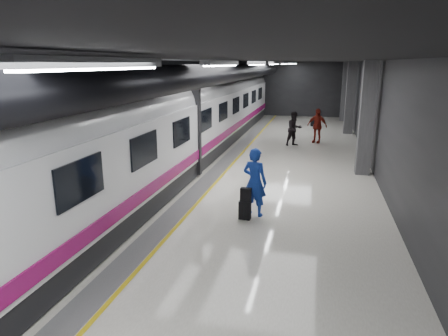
# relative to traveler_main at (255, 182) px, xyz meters

# --- Properties ---
(ground) EXTENTS (40.00, 40.00, 0.00)m
(ground) POSITION_rel_traveler_main_xyz_m (-1.00, 3.58, -1.02)
(ground) COLOR white
(ground) RESTS_ON ground
(platform_hall) EXTENTS (10.02, 40.02, 4.51)m
(platform_hall) POSITION_rel_traveler_main_xyz_m (-1.28, 4.54, 2.52)
(platform_hall) COLOR black
(platform_hall) RESTS_ON ground
(train) EXTENTS (3.05, 38.00, 4.05)m
(train) POSITION_rel_traveler_main_xyz_m (-4.24, 3.58, 1.05)
(train) COLOR black
(train) RESTS_ON ground
(traveler_main) EXTENTS (0.85, 0.68, 2.04)m
(traveler_main) POSITION_rel_traveler_main_xyz_m (0.00, 0.00, 0.00)
(traveler_main) COLOR #183BBB
(traveler_main) RESTS_ON ground
(suitcase_main) EXTENTS (0.35, 0.24, 0.55)m
(suitcase_main) POSITION_rel_traveler_main_xyz_m (-0.21, -0.39, -0.75)
(suitcase_main) COLOR black
(suitcase_main) RESTS_ON ground
(shoulder_bag) EXTENTS (0.32, 0.19, 0.40)m
(shoulder_bag) POSITION_rel_traveler_main_xyz_m (-0.19, -0.40, -0.27)
(shoulder_bag) COLOR black
(shoulder_bag) RESTS_ON suitcase_main
(traveler_far_a) EXTENTS (1.15, 1.10, 1.87)m
(traveler_far_a) POSITION_rel_traveler_main_xyz_m (0.44, 10.69, -0.09)
(traveler_far_a) COLOR black
(traveler_far_a) RESTS_ON ground
(traveler_far_b) EXTENTS (1.22, 0.83, 1.93)m
(traveler_far_b) POSITION_rel_traveler_main_xyz_m (1.63, 11.90, -0.05)
(traveler_far_b) COLOR maroon
(traveler_far_b) RESTS_ON ground
(suitcase_far) EXTENTS (0.37, 0.28, 0.49)m
(suitcase_far) POSITION_rel_traveler_main_xyz_m (1.32, 18.09, -0.77)
(suitcase_far) COLOR black
(suitcase_far) RESTS_ON ground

